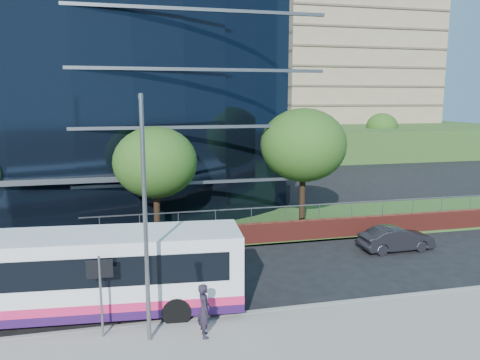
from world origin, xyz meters
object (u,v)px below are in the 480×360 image
object	(u,v)px
street_sign	(100,279)
parked_car	(396,239)
streetlight_east	(145,213)
tree_far_c	(155,163)
city_bus	(85,274)
pedestrian	(204,310)
tree_dist_e	(276,126)
tree_far_d	(303,145)
tree_dist_f	(382,126)

from	to	relation	value
street_sign	parked_car	world-z (taller)	street_sign
streetlight_east	tree_far_c	bearing A→B (deg)	84.89
city_bus	streetlight_east	bearing A→B (deg)	-45.09
street_sign	tree_far_c	distance (m)	11.14
streetlight_east	pedestrian	xyz separation A→B (m)	(1.81, -0.21, -3.37)
street_sign	pedestrian	world-z (taller)	street_sign
tree_dist_e	pedestrian	world-z (taller)	tree_dist_e
tree_far_d	tree_dist_e	size ratio (longest dim) A/B	1.14
tree_far_c	streetlight_east	size ratio (longest dim) A/B	0.81
tree_dist_e	streetlight_east	size ratio (longest dim) A/B	0.81
tree_far_d	pedestrian	xyz separation A→B (m)	(-8.19, -12.38, -4.12)
street_sign	tree_far_d	world-z (taller)	tree_far_d
tree_far_d	pedestrian	distance (m)	15.41
tree_far_c	streetlight_east	bearing A→B (deg)	-95.11
tree_dist_e	streetlight_east	world-z (taller)	streetlight_east
tree_far_d	tree_dist_f	bearing A→B (deg)	53.13
parked_car	city_bus	bearing A→B (deg)	103.73
street_sign	pedestrian	xyz separation A→B (m)	(3.31, -0.79, -1.08)
tree_dist_e	tree_far_d	bearing A→B (deg)	-104.93
street_sign	tree_dist_f	size ratio (longest dim) A/B	0.46
tree_dist_e	city_bus	world-z (taller)	tree_dist_e
tree_far_c	parked_car	world-z (taller)	tree_far_c
city_bus	parked_car	xyz separation A→B (m)	(15.38, 4.18, -1.02)
tree_far_d	streetlight_east	size ratio (longest dim) A/B	0.93
street_sign	tree_far_d	xyz separation A→B (m)	(11.50, 11.59, 3.04)
tree_far_c	pedestrian	size ratio (longest dim) A/B	3.54
tree_dist_f	tree_far_c	bearing A→B (deg)	-135.00
tree_dist_e	parked_car	distance (m)	35.98
tree_far_c	parked_car	xyz separation A→B (m)	(12.24, -4.45, -3.89)
parked_car	street_sign	bearing A→B (deg)	111.13
streetlight_east	pedestrian	bearing A→B (deg)	-6.50
street_sign	parked_car	size ratio (longest dim) A/B	0.71
tree_far_c	parked_car	bearing A→B (deg)	-19.98
parked_car	tree_dist_e	bearing A→B (deg)	-9.11
city_bus	tree_dist_f	bearing A→B (deg)	53.94
tree_dist_e	streetlight_east	distance (m)	45.85
streetlight_east	parked_car	distance (m)	15.33
tree_dist_e	parked_car	bearing A→B (deg)	-97.64
pedestrian	tree_dist_f	bearing A→B (deg)	-36.51
tree_far_c	city_bus	distance (m)	9.62
street_sign	tree_dist_f	bearing A→B (deg)	50.84
street_sign	tree_far_d	size ratio (longest dim) A/B	0.38
tree_far_d	tree_dist_e	world-z (taller)	tree_far_d
tree_dist_e	street_sign	bearing A→B (deg)	-115.12
street_sign	parked_car	distance (m)	16.04
tree_dist_e	parked_car	xyz separation A→B (m)	(-4.76, -35.45, -3.89)
pedestrian	tree_dist_e	bearing A→B (deg)	-21.46
tree_far_d	streetlight_east	distance (m)	15.77
parked_car	pedestrian	world-z (taller)	pedestrian
city_bus	parked_car	size ratio (longest dim) A/B	3.00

